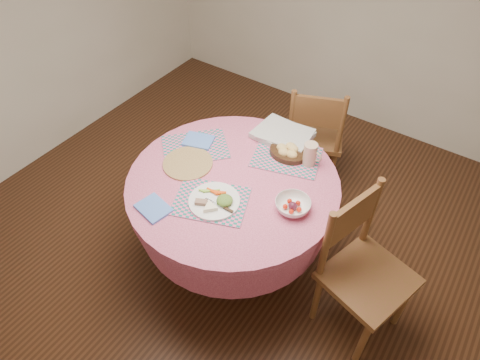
% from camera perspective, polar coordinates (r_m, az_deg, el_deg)
% --- Properties ---
extents(ground, '(4.00, 4.00, 0.00)m').
position_cam_1_polar(ground, '(3.04, -0.79, -10.10)').
color(ground, '#331C0F').
rests_on(ground, ground).
extents(room_envelope, '(4.01, 4.01, 2.71)m').
position_cam_1_polar(room_envelope, '(1.91, -1.32, 20.92)').
color(room_envelope, silver).
rests_on(room_envelope, ground).
extents(dining_table, '(1.24, 1.24, 0.75)m').
position_cam_1_polar(dining_table, '(2.61, -0.91, -3.06)').
color(dining_table, '#DA658B').
rests_on(dining_table, ground).
extents(chair_right, '(0.53, 0.55, 0.96)m').
position_cam_1_polar(chair_right, '(2.48, 15.93, -11.13)').
color(chair_right, brown).
rests_on(chair_right, ground).
extents(chair_back, '(0.55, 0.54, 0.92)m').
position_cam_1_polar(chair_back, '(3.27, 9.88, 6.05)').
color(chair_back, brown).
rests_on(chair_back, ground).
extents(placemat_front, '(0.48, 0.42, 0.01)m').
position_cam_1_polar(placemat_front, '(2.36, -3.89, -2.83)').
color(placemat_front, '#137065').
rests_on(placemat_front, dining_table).
extents(placemat_left, '(0.49, 0.50, 0.01)m').
position_cam_1_polar(placemat_left, '(2.70, -6.00, 4.40)').
color(placemat_left, '#137065').
rests_on(placemat_left, dining_table).
extents(placemat_back, '(0.47, 0.40, 0.01)m').
position_cam_1_polar(placemat_back, '(2.62, 6.23, 3.04)').
color(placemat_back, '#137065').
rests_on(placemat_back, dining_table).
extents(wicker_trivet, '(0.30, 0.30, 0.01)m').
position_cam_1_polar(wicker_trivet, '(2.58, -6.97, 2.22)').
color(wicker_trivet, olive).
rests_on(wicker_trivet, dining_table).
extents(napkin_near, '(0.21, 0.17, 0.01)m').
position_cam_1_polar(napkin_near, '(2.36, -11.46, -3.71)').
color(napkin_near, '#547ED9').
rests_on(napkin_near, dining_table).
extents(napkin_far, '(0.21, 0.19, 0.01)m').
position_cam_1_polar(napkin_far, '(2.72, -5.55, 5.25)').
color(napkin_far, '#547ED9').
rests_on(napkin_far, placemat_left).
extents(dinner_plate, '(0.28, 0.28, 0.05)m').
position_cam_1_polar(dinner_plate, '(2.33, -3.41, -2.82)').
color(dinner_plate, white).
rests_on(dinner_plate, placemat_front).
extents(bread_bowl, '(0.23, 0.23, 0.08)m').
position_cam_1_polar(bread_bowl, '(2.61, 6.39, 3.81)').
color(bread_bowl, black).
rests_on(bread_bowl, placemat_back).
extents(latte_mug, '(0.12, 0.08, 0.14)m').
position_cam_1_polar(latte_mug, '(2.55, 9.36, 3.42)').
color(latte_mug, '#CCA88C').
rests_on(latte_mug, placemat_back).
extents(fruit_bowl, '(0.24, 0.24, 0.06)m').
position_cam_1_polar(fruit_bowl, '(2.31, 7.05, -3.40)').
color(fruit_bowl, white).
rests_on(fruit_bowl, dining_table).
extents(newspaper_stack, '(0.37, 0.29, 0.04)m').
position_cam_1_polar(newspaper_stack, '(2.75, 5.75, 6.08)').
color(newspaper_stack, silver).
rests_on(newspaper_stack, dining_table).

